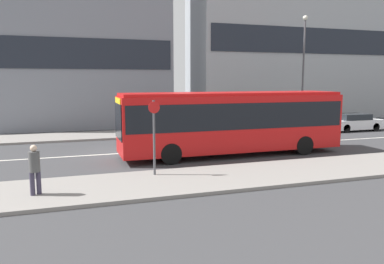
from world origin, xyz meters
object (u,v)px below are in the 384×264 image
(parked_car_1, at_px, (353,122))
(parked_car_0, at_px, (299,124))
(city_bus, at_px, (232,119))
(bus_stop_sign, at_px, (154,132))
(pedestrian_near_stop, at_px, (35,167))
(street_lamp, at_px, (304,62))

(parked_car_1, bearing_deg, parked_car_0, -179.57)
(city_bus, relative_size, bus_stop_sign, 3.91)
(city_bus, relative_size, pedestrian_near_stop, 6.96)
(parked_car_1, distance_m, street_lamp, 5.80)
(street_lamp, bearing_deg, parked_car_0, -128.49)
(bus_stop_sign, relative_size, street_lamp, 0.35)
(parked_car_0, relative_size, parked_car_1, 0.94)
(city_bus, height_order, parked_car_0, city_bus)
(pedestrian_near_stop, relative_size, street_lamp, 0.20)
(parked_car_0, relative_size, bus_stop_sign, 1.39)
(pedestrian_near_stop, relative_size, bus_stop_sign, 0.56)
(bus_stop_sign, bearing_deg, pedestrian_near_stop, -162.75)
(city_bus, height_order, street_lamp, street_lamp)
(city_bus, xyz_separation_m, pedestrian_near_stop, (-8.81, -4.47, -0.77))
(city_bus, xyz_separation_m, street_lamp, (8.99, 7.22, 3.25))
(parked_car_0, xyz_separation_m, pedestrian_near_stop, (-16.43, -9.97, 0.39))
(pedestrian_near_stop, height_order, street_lamp, street_lamp)
(parked_car_0, height_order, parked_car_1, parked_car_0)
(city_bus, xyz_separation_m, parked_car_1, (12.30, 5.53, -1.21))
(parked_car_1, distance_m, bus_stop_sign, 19.10)
(parked_car_0, distance_m, street_lamp, 4.94)
(parked_car_1, relative_size, bus_stop_sign, 1.47)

